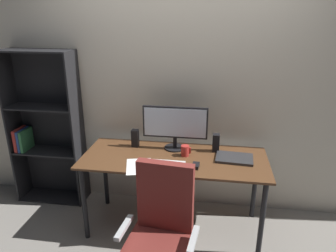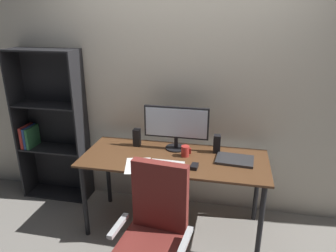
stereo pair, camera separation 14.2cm
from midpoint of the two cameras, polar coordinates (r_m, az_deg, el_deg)
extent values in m
plane|color=gray|center=(3.21, 2.36, -17.74)|extent=(12.00, 12.00, 0.00)
cube|color=beige|center=(3.11, 4.30, 7.67)|extent=(6.40, 0.10, 2.60)
cube|color=#56351E|center=(2.82, 2.58, -5.93)|extent=(1.65, 0.68, 0.02)
cylinder|color=black|center=(2.98, -13.58, -13.15)|extent=(0.04, 0.04, 0.72)
cylinder|color=black|center=(2.77, 17.97, -16.51)|extent=(0.04, 0.04, 0.72)
cylinder|color=black|center=(3.41, -9.65, -8.27)|extent=(0.04, 0.04, 0.72)
cylinder|color=black|center=(3.23, 17.09, -10.70)|extent=(0.04, 0.04, 0.72)
cylinder|color=black|center=(2.99, 2.83, -3.99)|extent=(0.20, 0.20, 0.01)
cylinder|color=black|center=(2.97, 2.85, -3.01)|extent=(0.04, 0.04, 0.10)
cube|color=black|center=(2.90, 2.92, 0.64)|extent=(0.61, 0.03, 0.30)
cube|color=silver|center=(2.88, 2.87, 0.55)|extent=(0.58, 0.01, 0.27)
cube|color=silver|center=(2.68, 1.36, -6.89)|extent=(0.29, 0.11, 0.02)
cube|color=black|center=(2.64, 6.38, -7.34)|extent=(0.06, 0.10, 0.03)
cylinder|color=#B72D28|center=(2.83, 4.60, -4.59)|extent=(0.07, 0.07, 0.10)
cube|color=#B72D28|center=(2.82, 5.51, -4.57)|extent=(0.02, 0.01, 0.05)
cube|color=#2D2D30|center=(2.82, 13.47, -6.02)|extent=(0.34, 0.25, 0.02)
cube|color=black|center=(3.03, -4.36, -2.09)|extent=(0.06, 0.07, 0.17)
cube|color=black|center=(2.92, 10.28, -3.23)|extent=(0.06, 0.07, 0.17)
cube|color=white|center=(2.67, -3.95, -7.21)|extent=(0.28, 0.34, 0.00)
cube|color=maroon|center=(2.27, -1.35, -21.75)|extent=(0.48, 0.48, 0.08)
cube|color=maroon|center=(2.25, 0.40, -12.62)|extent=(0.41, 0.11, 0.52)
cube|color=#B7BABC|center=(2.28, -7.19, -17.58)|extent=(0.07, 0.26, 0.03)
cube|color=#B7BABC|center=(2.15, 5.24, -20.08)|extent=(0.07, 0.26, 0.03)
cube|color=black|center=(3.71, -24.15, 0.15)|extent=(0.02, 0.28, 1.62)
cube|color=black|center=(3.35, -14.20, -0.70)|extent=(0.02, 0.28, 1.62)
cube|color=black|center=(3.62, -18.37, 0.46)|extent=(0.73, 0.01, 1.62)
cube|color=black|center=(3.85, -18.04, -11.55)|extent=(0.69, 0.26, 0.02)
cube|color=black|center=(3.60, -18.99, -3.90)|extent=(0.69, 0.26, 0.02)
cube|color=black|center=(3.44, -19.89, 3.55)|extent=(0.69, 0.26, 0.02)
cube|color=black|center=(3.34, -21.05, 12.80)|extent=(0.69, 0.26, 0.02)
cube|color=#B22D28|center=(3.71, -23.28, -1.67)|extent=(0.03, 0.22, 0.24)
cube|color=#28478C|center=(3.69, -22.82, -1.77)|extent=(0.03, 0.22, 0.23)
cube|color=#337242|center=(3.67, -22.40, -1.85)|extent=(0.03, 0.22, 0.23)
camera|label=1|loc=(0.07, -88.49, 0.55)|focal=33.50mm
camera|label=2|loc=(0.07, 91.51, -0.55)|focal=33.50mm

